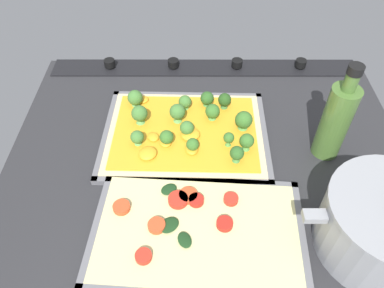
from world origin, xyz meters
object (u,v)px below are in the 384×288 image
at_px(broccoli_pizza, 187,129).
at_px(oil_bottle, 336,120).
at_px(veggie_pizza_back, 195,229).
at_px(baking_tray_front, 185,135).
at_px(cooking_pot, 384,226).
at_px(baking_tray_back, 198,233).

xyz_separation_m(broccoli_pizza, oil_bottle, (-0.29, 0.04, 0.07)).
xyz_separation_m(broccoli_pizza, veggie_pizza_back, (-0.02, 0.23, -0.01)).
bearing_deg(oil_bottle, broccoli_pizza, -8.62).
bearing_deg(baking_tray_front, oil_bottle, 171.97).
height_order(veggie_pizza_back, cooking_pot, cooking_pot).
distance_m(baking_tray_back, veggie_pizza_back, 0.01).
relative_size(baking_tray_front, veggie_pizza_back, 1.01).
bearing_deg(baking_tray_back, oil_bottle, -143.76).
xyz_separation_m(baking_tray_back, veggie_pizza_back, (0.00, -0.00, 0.01)).
height_order(baking_tray_back, veggie_pizza_back, veggie_pizza_back).
relative_size(baking_tray_front, oil_bottle, 1.68).
bearing_deg(veggie_pizza_back, baking_tray_back, 136.47).
relative_size(veggie_pizza_back, oil_bottle, 1.66).
bearing_deg(broccoli_pizza, baking_tray_front, 39.83).
relative_size(baking_tray_back, cooking_pot, 1.40).
distance_m(veggie_pizza_back, oil_bottle, 0.34).
height_order(baking_tray_front, cooking_pot, cooking_pot).
bearing_deg(cooking_pot, oil_bottle, -82.06).
bearing_deg(broccoli_pizza, baking_tray_back, 95.25).
xyz_separation_m(baking_tray_front, baking_tray_back, (-0.02, 0.23, 0.00)).
height_order(broccoli_pizza, baking_tray_back, broccoli_pizza).
relative_size(veggie_pizza_back, cooking_pot, 1.31).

